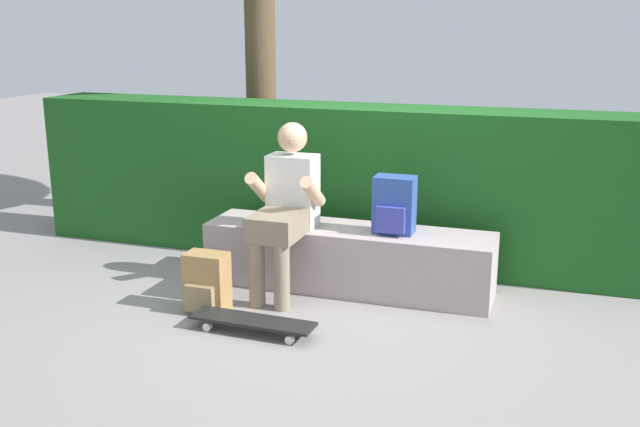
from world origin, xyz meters
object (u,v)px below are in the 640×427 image
object	(u,v)px
person_skater	(286,204)
backpack_on_bench	(394,206)
skateboard_near_person	(253,321)
backpack_on_ground	(206,283)
bench_main	(348,258)

from	to	relation	value
person_skater	backpack_on_bench	distance (m)	0.75
skateboard_near_person	backpack_on_ground	bearing A→B (deg)	151.85
bench_main	backpack_on_bench	distance (m)	0.53
skateboard_near_person	backpack_on_bench	xyz separation A→B (m)	(0.66, 0.94, 0.57)
person_skater	backpack_on_bench	bearing A→B (deg)	16.16
backpack_on_bench	bench_main	bearing A→B (deg)	178.37
bench_main	skateboard_near_person	world-z (taller)	bench_main
skateboard_near_person	bench_main	bearing A→B (deg)	70.67
person_skater	bench_main	bearing A→B (deg)	29.13
person_skater	backpack_on_bench	xyz separation A→B (m)	(0.72, 0.21, -0.00)
bench_main	backpack_on_ground	size ratio (longest dim) A/B	5.18
bench_main	backpack_on_bench	xyz separation A→B (m)	(0.33, -0.01, 0.42)
bench_main	backpack_on_ground	xyz separation A→B (m)	(-0.77, -0.72, -0.03)
bench_main	person_skater	size ratio (longest dim) A/B	1.72
bench_main	skateboard_near_person	xyz separation A→B (m)	(-0.33, -0.95, -0.15)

